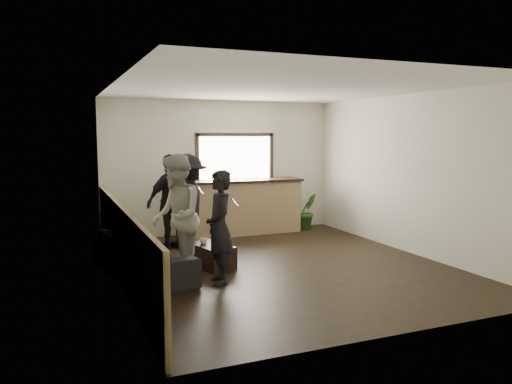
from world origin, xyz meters
name	(u,v)px	position (x,y,z in m)	size (l,w,h in m)	color
ground	(281,265)	(0.00, 0.00, 0.00)	(5.00, 6.00, 0.01)	black
room_shell	(237,176)	(-0.74, 0.00, 1.47)	(5.01, 6.01, 2.80)	silver
bar_counter	(239,204)	(0.30, 2.70, 0.64)	(2.70, 0.68, 2.13)	#9F8156
sofa	(143,255)	(-2.15, 0.22, 0.32)	(2.17, 0.85, 0.63)	black
coffee_table	(211,256)	(-1.06, 0.34, 0.18)	(0.45, 0.80, 0.36)	black
cup_a	(204,241)	(-1.15, 0.45, 0.41)	(0.12, 0.12, 0.10)	silver
cup_b	(219,242)	(-0.96, 0.25, 0.40)	(0.10, 0.10, 0.09)	silver
potted_plant	(307,211)	(1.84, 2.54, 0.41)	(0.45, 0.36, 0.81)	#2D6623
person_a	(219,227)	(-1.20, -0.53, 0.80)	(0.48, 0.61, 1.60)	black
person_b	(176,217)	(-1.70, -0.07, 0.91)	(0.82, 0.98, 1.82)	#B8B5A6
person_c	(188,206)	(-1.23, 1.10, 0.89)	(0.95, 1.28, 1.77)	black
person_d	(172,202)	(-1.33, 1.81, 0.87)	(1.10, 0.75, 1.74)	black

